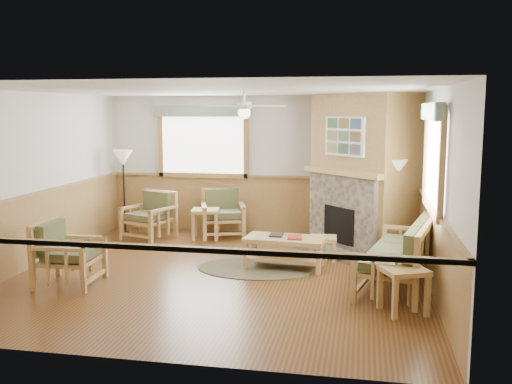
% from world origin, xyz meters
% --- Properties ---
extents(floor, '(6.00, 6.00, 0.01)m').
position_xyz_m(floor, '(0.00, 0.00, -0.01)').
color(floor, brown).
rests_on(floor, ground).
extents(ceiling, '(6.00, 6.00, 0.01)m').
position_xyz_m(ceiling, '(0.00, 0.00, 2.70)').
color(ceiling, white).
rests_on(ceiling, floor).
extents(wall_back, '(6.00, 0.02, 2.70)m').
position_xyz_m(wall_back, '(0.00, 3.00, 1.35)').
color(wall_back, silver).
rests_on(wall_back, floor).
extents(wall_front, '(6.00, 0.02, 2.70)m').
position_xyz_m(wall_front, '(0.00, -3.00, 1.35)').
color(wall_front, silver).
rests_on(wall_front, floor).
extents(wall_left, '(0.02, 6.00, 2.70)m').
position_xyz_m(wall_left, '(-3.00, 0.00, 1.35)').
color(wall_left, silver).
rests_on(wall_left, floor).
extents(wall_right, '(0.02, 6.00, 2.70)m').
position_xyz_m(wall_right, '(3.00, 0.00, 1.35)').
color(wall_right, silver).
rests_on(wall_right, floor).
extents(wainscot, '(6.00, 6.00, 1.10)m').
position_xyz_m(wainscot, '(0.00, 0.00, 0.55)').
color(wainscot, '#9F7741').
rests_on(wainscot, floor).
extents(fireplace, '(3.11, 3.11, 2.70)m').
position_xyz_m(fireplace, '(2.05, 2.05, 1.35)').
color(fireplace, '#9F7741').
rests_on(fireplace, floor).
extents(window_back, '(1.90, 0.16, 1.50)m').
position_xyz_m(window_back, '(-1.10, 2.96, 2.53)').
color(window_back, white).
rests_on(window_back, wall_back).
extents(window_right, '(0.16, 1.90, 1.50)m').
position_xyz_m(window_right, '(2.96, -0.20, 2.53)').
color(window_right, white).
rests_on(window_right, wall_right).
extents(ceiling_fan, '(1.59, 1.59, 0.36)m').
position_xyz_m(ceiling_fan, '(0.30, 0.30, 2.66)').
color(ceiling_fan, white).
rests_on(ceiling_fan, ceiling).
extents(sofa, '(2.16, 1.27, 0.93)m').
position_xyz_m(sofa, '(2.55, -0.07, 0.47)').
color(sofa, tan).
rests_on(sofa, floor).
extents(armchair_back_left, '(1.01, 1.01, 0.88)m').
position_xyz_m(armchair_back_left, '(-1.94, 2.10, 0.44)').
color(armchair_back_left, tan).
rests_on(armchair_back_left, floor).
extents(armchair_back_right, '(1.00, 1.00, 0.90)m').
position_xyz_m(armchair_back_right, '(-0.60, 2.55, 0.45)').
color(armchair_back_right, tan).
rests_on(armchair_back_right, floor).
extents(armchair_left, '(0.83, 0.83, 0.89)m').
position_xyz_m(armchair_left, '(-1.96, -0.85, 0.44)').
color(armchair_left, tan).
rests_on(armchair_left, floor).
extents(coffee_table, '(1.26, 0.72, 0.49)m').
position_xyz_m(coffee_table, '(0.89, 0.53, 0.24)').
color(coffee_table, tan).
rests_on(coffee_table, floor).
extents(end_table_chairs, '(0.59, 0.57, 0.57)m').
position_xyz_m(end_table_chairs, '(-0.87, 2.28, 0.28)').
color(end_table_chairs, tan).
rests_on(end_table_chairs, floor).
extents(end_table_sofa, '(0.65, 0.64, 0.55)m').
position_xyz_m(end_table_sofa, '(2.55, -1.15, 0.28)').
color(end_table_sofa, tan).
rests_on(end_table_sofa, floor).
extents(footstool, '(0.46, 0.46, 0.38)m').
position_xyz_m(footstool, '(1.43, 1.16, 0.19)').
color(footstool, tan).
rests_on(footstool, floor).
extents(braided_rug, '(1.94, 1.94, 0.01)m').
position_xyz_m(braided_rug, '(0.45, 0.39, 0.01)').
color(braided_rug, '#4D462E').
rests_on(braided_rug, floor).
extents(floor_lamp_left, '(0.50, 0.50, 1.66)m').
position_xyz_m(floor_lamp_left, '(-2.55, 2.39, 0.83)').
color(floor_lamp_left, black).
rests_on(floor_lamp_left, floor).
extents(floor_lamp_right, '(0.39, 0.39, 1.65)m').
position_xyz_m(floor_lamp_right, '(2.55, 1.38, 0.82)').
color(floor_lamp_right, black).
rests_on(floor_lamp_right, floor).
extents(book_red, '(0.25, 0.32, 0.03)m').
position_xyz_m(book_red, '(1.04, 0.48, 0.52)').
color(book_red, maroon).
rests_on(book_red, coffee_table).
extents(book_dark, '(0.20, 0.27, 0.02)m').
position_xyz_m(book_dark, '(0.74, 0.60, 0.51)').
color(book_dark, black).
rests_on(book_dark, coffee_table).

